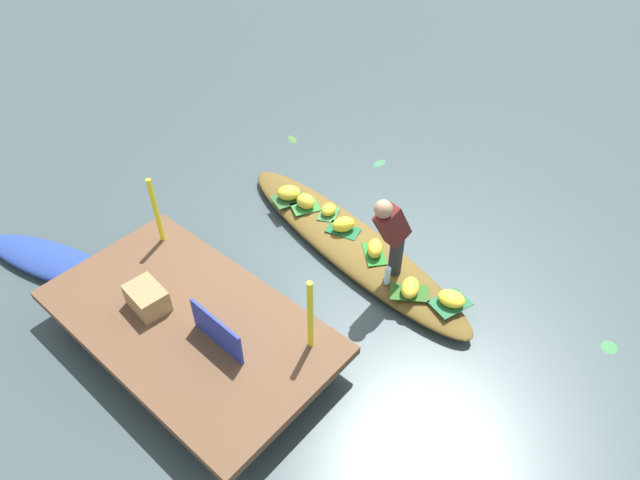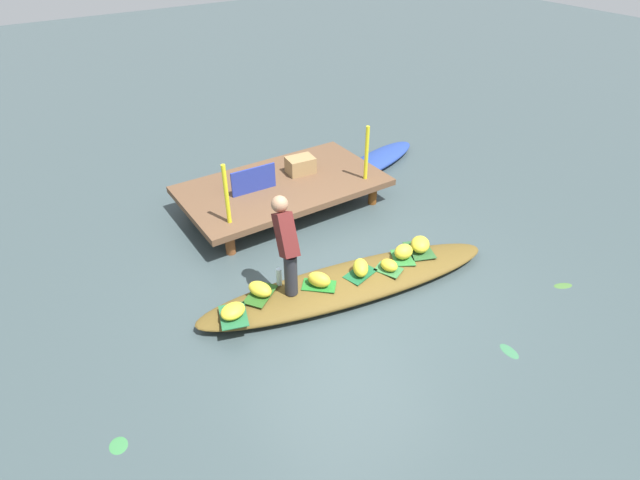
{
  "view_description": "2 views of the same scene",
  "coord_description": "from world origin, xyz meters",
  "px_view_note": "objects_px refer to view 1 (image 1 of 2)",
  "views": [
    {
      "loc": [
        -3.18,
        4.24,
        4.94
      ],
      "look_at": [
        0.0,
        0.58,
        0.56
      ],
      "focal_mm": 31.13,
      "sensor_mm": 36.0,
      "label": 1
    },
    {
      "loc": [
        -3.1,
        -4.03,
        4.29
      ],
      "look_at": [
        -0.02,
        0.67,
        0.41
      ],
      "focal_mm": 28.5,
      "sensor_mm": 36.0,
      "label": 2
    }
  ],
  "objects_px": {
    "banana_bunch_3": "(329,210)",
    "water_bottle": "(387,275)",
    "banana_bunch_1": "(410,288)",
    "vendor_boat": "(349,243)",
    "produce_crate": "(147,298)",
    "banana_bunch_2": "(289,193)",
    "banana_bunch_5": "(306,201)",
    "banana_bunch_6": "(451,299)",
    "market_banner": "(217,331)",
    "banana_bunch_4": "(343,224)",
    "vendor_person": "(392,232)",
    "moored_boat": "(55,262)",
    "banana_bunch_0": "(375,248)"
  },
  "relations": [
    {
      "from": "banana_bunch_4",
      "to": "banana_bunch_6",
      "type": "relative_size",
      "value": 0.99
    },
    {
      "from": "banana_bunch_6",
      "to": "market_banner",
      "type": "xyz_separation_m",
      "value": [
        1.4,
        2.17,
        0.33
      ]
    },
    {
      "from": "market_banner",
      "to": "produce_crate",
      "type": "xyz_separation_m",
      "value": [
        0.94,
        0.16,
        -0.07
      ]
    },
    {
      "from": "banana_bunch_4",
      "to": "banana_bunch_6",
      "type": "height_order",
      "value": "banana_bunch_4"
    },
    {
      "from": "vendor_person",
      "to": "banana_bunch_6",
      "type": "bearing_deg",
      "value": -172.35
    },
    {
      "from": "vendor_boat",
      "to": "banana_bunch_1",
      "type": "xyz_separation_m",
      "value": [
        -1.13,
        0.31,
        0.2
      ]
    },
    {
      "from": "banana_bunch_5",
      "to": "moored_boat",
      "type": "bearing_deg",
      "value": 57.5
    },
    {
      "from": "banana_bunch_1",
      "to": "banana_bunch_5",
      "type": "height_order",
      "value": "banana_bunch_5"
    },
    {
      "from": "banana_bunch_5",
      "to": "vendor_person",
      "type": "relative_size",
      "value": 0.22
    },
    {
      "from": "banana_bunch_5",
      "to": "market_banner",
      "type": "bearing_deg",
      "value": 112.39
    },
    {
      "from": "moored_boat",
      "to": "banana_bunch_4",
      "type": "relative_size",
      "value": 7.16
    },
    {
      "from": "produce_crate",
      "to": "banana_bunch_3",
      "type": "bearing_deg",
      "value": -96.08
    },
    {
      "from": "banana_bunch_0",
      "to": "banana_bunch_5",
      "type": "bearing_deg",
      "value": -5.91
    },
    {
      "from": "banana_bunch_3",
      "to": "vendor_person",
      "type": "bearing_deg",
      "value": 161.68
    },
    {
      "from": "moored_boat",
      "to": "vendor_boat",
      "type": "bearing_deg",
      "value": -150.53
    },
    {
      "from": "banana_bunch_1",
      "to": "banana_bunch_3",
      "type": "relative_size",
      "value": 1.35
    },
    {
      "from": "moored_boat",
      "to": "banana_bunch_2",
      "type": "bearing_deg",
      "value": -134.52
    },
    {
      "from": "produce_crate",
      "to": "banana_bunch_2",
      "type": "bearing_deg",
      "value": -82.16
    },
    {
      "from": "banana_bunch_1",
      "to": "vendor_boat",
      "type": "bearing_deg",
      "value": -15.5
    },
    {
      "from": "banana_bunch_0",
      "to": "banana_bunch_3",
      "type": "xyz_separation_m",
      "value": [
        0.93,
        -0.23,
        -0.02
      ]
    },
    {
      "from": "banana_bunch_0",
      "to": "water_bottle",
      "type": "height_order",
      "value": "water_bottle"
    },
    {
      "from": "banana_bunch_5",
      "to": "banana_bunch_6",
      "type": "bearing_deg",
      "value": 174.86
    },
    {
      "from": "banana_bunch_5",
      "to": "produce_crate",
      "type": "distance_m",
      "value": 2.55
    },
    {
      "from": "moored_boat",
      "to": "banana_bunch_3",
      "type": "height_order",
      "value": "banana_bunch_3"
    },
    {
      "from": "banana_bunch_6",
      "to": "market_banner",
      "type": "bearing_deg",
      "value": 57.09
    },
    {
      "from": "banana_bunch_4",
      "to": "market_banner",
      "type": "relative_size",
      "value": 0.41
    },
    {
      "from": "banana_bunch_1",
      "to": "banana_bunch_5",
      "type": "relative_size",
      "value": 1.21
    },
    {
      "from": "banana_bunch_0",
      "to": "vendor_boat",
      "type": "bearing_deg",
      "value": -7.84
    },
    {
      "from": "banana_bunch_2",
      "to": "banana_bunch_4",
      "type": "relative_size",
      "value": 1.06
    },
    {
      "from": "banana_bunch_2",
      "to": "water_bottle",
      "type": "relative_size",
      "value": 1.31
    },
    {
      "from": "banana_bunch_4",
      "to": "produce_crate",
      "type": "relative_size",
      "value": 0.68
    },
    {
      "from": "vendor_boat",
      "to": "water_bottle",
      "type": "relative_size",
      "value": 16.54
    },
    {
      "from": "produce_crate",
      "to": "vendor_person",
      "type": "bearing_deg",
      "value": -124.79
    },
    {
      "from": "produce_crate",
      "to": "banana_bunch_5",
      "type": "bearing_deg",
      "value": -88.97
    },
    {
      "from": "banana_bunch_2",
      "to": "market_banner",
      "type": "relative_size",
      "value": 0.44
    },
    {
      "from": "banana_bunch_0",
      "to": "water_bottle",
      "type": "distance_m",
      "value": 0.5
    },
    {
      "from": "water_bottle",
      "to": "banana_bunch_1",
      "type": "bearing_deg",
      "value": -171.59
    },
    {
      "from": "banana_bunch_3",
      "to": "water_bottle",
      "type": "distance_m",
      "value": 1.43
    },
    {
      "from": "banana_bunch_0",
      "to": "banana_bunch_1",
      "type": "bearing_deg",
      "value": 159.89
    },
    {
      "from": "market_banner",
      "to": "banana_bunch_4",
      "type": "bearing_deg",
      "value": -80.93
    },
    {
      "from": "moored_boat",
      "to": "water_bottle",
      "type": "xyz_separation_m",
      "value": [
        -3.41,
        -2.32,
        0.25
      ]
    },
    {
      "from": "vendor_boat",
      "to": "market_banner",
      "type": "xyz_separation_m",
      "value": [
        -0.16,
        2.31,
        0.52
      ]
    },
    {
      "from": "banana_bunch_2",
      "to": "market_banner",
      "type": "bearing_deg",
      "value": 118.41
    },
    {
      "from": "vendor_boat",
      "to": "vendor_person",
      "type": "xyz_separation_m",
      "value": [
        -0.77,
        0.25,
        0.8
      ]
    },
    {
      "from": "banana_bunch_2",
      "to": "banana_bunch_3",
      "type": "relative_size",
      "value": 1.35
    },
    {
      "from": "banana_bunch_0",
      "to": "produce_crate",
      "type": "height_order",
      "value": "produce_crate"
    },
    {
      "from": "banana_bunch_3",
      "to": "banana_bunch_5",
      "type": "relative_size",
      "value": 0.9
    },
    {
      "from": "vendor_person",
      "to": "moored_boat",
      "type": "bearing_deg",
      "value": 35.97
    },
    {
      "from": "banana_bunch_2",
      "to": "produce_crate",
      "type": "xyz_separation_m",
      "value": [
        -0.35,
        2.54,
        0.24
      ]
    },
    {
      "from": "moored_boat",
      "to": "produce_crate",
      "type": "bearing_deg",
      "value": 169.7
    }
  ]
}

